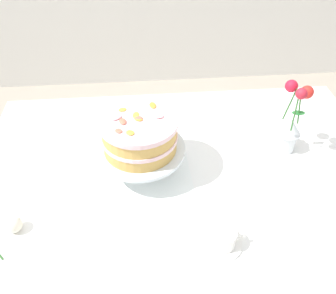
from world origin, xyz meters
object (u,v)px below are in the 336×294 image
fallen_rose (13,225)px  flower_vase (290,125)px  layer_cake (139,134)px  cake_stand (141,152)px  teacup (223,239)px  dining_table (186,200)px

fallen_rose → flower_vase: bearing=17.5°
layer_cake → flower_vase: flower_vase is taller
cake_stand → layer_cake: bearing=161.9°
flower_vase → fallen_rose: bearing=-162.5°
fallen_rose → teacup: bearing=-9.7°
cake_stand → layer_cake: layer_cake is taller
dining_table → cake_stand: 0.24m
layer_cake → flower_vase: 0.52m
cake_stand → flower_vase: 0.52m
layer_cake → cake_stand: bearing=-18.1°
cake_stand → layer_cake: (-0.00, 0.00, 0.07)m
cake_stand → layer_cake: 0.07m
teacup → fallen_rose: 0.59m
dining_table → teacup: teacup is taller
cake_stand → fallen_rose: (-0.37, -0.21, -0.06)m
dining_table → teacup: (0.07, -0.25, 0.12)m
cake_stand → teacup: (0.21, -0.31, -0.06)m
cake_stand → fallen_rose: bearing=-150.0°
flower_vase → layer_cake: bearing=-172.8°
layer_cake → fallen_rose: 0.45m
cake_stand → flower_vase: bearing=7.2°
layer_cake → fallen_rose: layer_cake is taller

